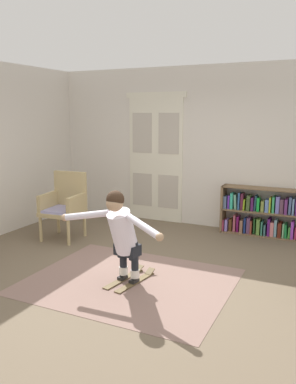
# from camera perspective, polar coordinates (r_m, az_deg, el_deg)

# --- Properties ---
(ground_plane) EXTENTS (7.20, 7.20, 0.00)m
(ground_plane) POSITION_cam_1_polar(r_m,az_deg,el_deg) (5.29, -0.79, -11.67)
(ground_plane) COLOR brown
(back_wall) EXTENTS (6.00, 0.10, 2.90)m
(back_wall) POSITION_cam_1_polar(r_m,az_deg,el_deg) (7.32, 8.26, 6.33)
(back_wall) COLOR silver
(back_wall) RESTS_ON ground
(double_door) EXTENTS (1.22, 0.05, 2.45)m
(double_door) POSITION_cam_1_polar(r_m,az_deg,el_deg) (7.63, 1.09, 4.98)
(double_door) COLOR silver
(double_door) RESTS_ON ground
(rug) EXTENTS (2.46, 1.99, 0.01)m
(rug) POSITION_cam_1_polar(r_m,az_deg,el_deg) (5.07, -2.72, -12.68)
(rug) COLOR #86685E
(rug) RESTS_ON ground
(bookshelf) EXTENTS (1.43, 0.30, 0.83)m
(bookshelf) POSITION_cam_1_polar(r_m,az_deg,el_deg) (7.04, 16.23, -3.14)
(bookshelf) COLOR brown
(bookshelf) RESTS_ON ground
(wicker_chair) EXTENTS (0.65, 0.65, 1.10)m
(wicker_chair) POSITION_cam_1_polar(r_m,az_deg,el_deg) (6.74, -11.87, -1.67)
(wicker_chair) COLOR tan
(wicker_chair) RESTS_ON ground
(skis_pair) EXTENTS (0.38, 0.77, 0.07)m
(skis_pair) POSITION_cam_1_polar(r_m,az_deg,el_deg) (5.08, -2.52, -12.37)
(skis_pair) COLOR brown
(skis_pair) RESTS_ON rug
(person_skier) EXTENTS (1.47, 0.66, 1.12)m
(person_skier) POSITION_cam_1_polar(r_m,az_deg,el_deg) (4.72, -3.81, -5.49)
(person_skier) COLOR white
(person_skier) RESTS_ON skis_pair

